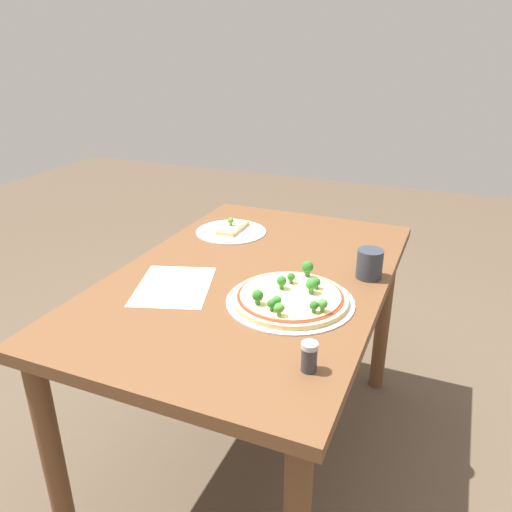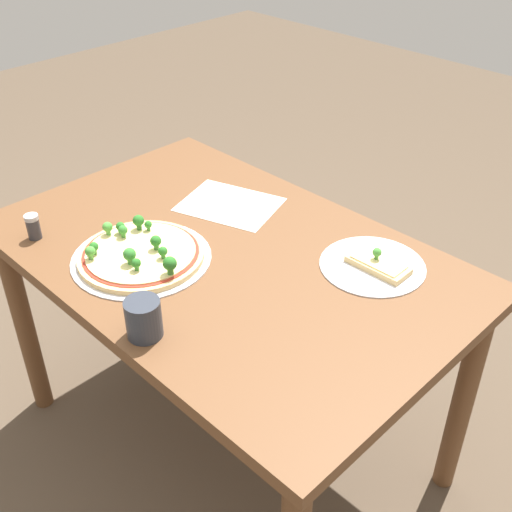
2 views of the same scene
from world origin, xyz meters
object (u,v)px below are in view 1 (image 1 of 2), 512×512
pizza_tray_whole (291,297)px  pizza_tray_slice (232,230)px  dining_table (253,300)px  drinking_cup (370,264)px  condiment_shaker (309,357)px

pizza_tray_whole → pizza_tray_slice: bearing=-138.7°
pizza_tray_slice → pizza_tray_whole: bearing=41.3°
dining_table → pizza_tray_slice: size_ratio=4.71×
dining_table → pizza_tray_slice: bearing=-144.9°
pizza_tray_whole → drinking_cup: (-0.25, 0.17, 0.03)m
dining_table → condiment_shaker: condiment_shaker is taller
dining_table → pizza_tray_slice: pizza_tray_slice is taller
pizza_tray_whole → pizza_tray_slice: 0.60m
dining_table → drinking_cup: (-0.11, 0.34, 0.14)m
drinking_cup → condiment_shaker: bearing=-3.1°
dining_table → pizza_tray_whole: pizza_tray_whole is taller
drinking_cup → pizza_tray_slice: bearing=-109.9°
pizza_tray_whole → pizza_tray_slice: size_ratio=1.34×
drinking_cup → pizza_tray_whole: bearing=-34.7°
pizza_tray_whole → drinking_cup: drinking_cup is taller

